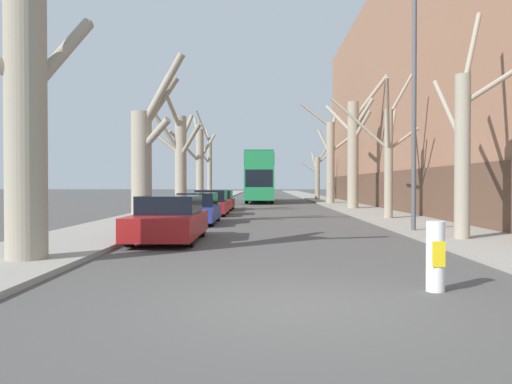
% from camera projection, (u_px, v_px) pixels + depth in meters
% --- Properties ---
extents(ground_plane, '(300.00, 300.00, 0.00)m').
position_uv_depth(ground_plane, '(293.00, 307.00, 6.97)').
color(ground_plane, '#4C4947').
extents(sidewalk_left, '(3.32, 120.00, 0.12)m').
position_uv_depth(sidewalk_left, '(214.00, 198.00, 57.04)').
color(sidewalk_left, gray).
rests_on(sidewalk_left, ground).
extents(sidewalk_right, '(3.32, 120.00, 0.12)m').
position_uv_depth(sidewalk_right, '(318.00, 198.00, 56.89)').
color(sidewalk_right, gray).
rests_on(sidewalk_right, ground).
extents(building_facade_right, '(10.08, 45.55, 15.90)m').
position_uv_depth(building_facade_right, '(452.00, 94.00, 34.31)').
color(building_facade_right, '#93664C').
rests_on(building_facade_right, ground).
extents(street_tree_left_0, '(3.50, 4.13, 8.49)m').
position_uv_depth(street_tree_left_0, '(20.00, 98.00, 10.57)').
color(street_tree_left_0, gray).
rests_on(street_tree_left_0, ground).
extents(street_tree_left_1, '(2.46, 1.82, 7.03)m').
position_uv_depth(street_tree_left_1, '(145.00, 155.00, 20.88)').
color(street_tree_left_1, gray).
rests_on(street_tree_left_1, ground).
extents(street_tree_left_2, '(4.52, 4.10, 7.18)m').
position_uv_depth(street_tree_left_2, '(179.00, 156.00, 30.45)').
color(street_tree_left_2, gray).
rests_on(street_tree_left_2, ground).
extents(street_tree_left_3, '(3.22, 4.67, 7.29)m').
position_uv_depth(street_tree_left_3, '(199.00, 163.00, 39.74)').
color(street_tree_left_3, gray).
rests_on(street_tree_left_3, ground).
extents(street_tree_left_4, '(1.50, 4.38, 8.82)m').
position_uv_depth(street_tree_left_4, '(209.00, 165.00, 49.42)').
color(street_tree_left_4, gray).
rests_on(street_tree_left_4, ground).
extents(street_tree_right_0, '(1.79, 2.79, 7.17)m').
position_uv_depth(street_tree_right_0, '(463.00, 142.00, 14.73)').
color(street_tree_right_0, gray).
rests_on(street_tree_right_0, ground).
extents(street_tree_right_1, '(4.29, 4.22, 6.89)m').
position_uv_depth(street_tree_right_1, '(388.00, 154.00, 23.40)').
color(street_tree_right_1, gray).
rests_on(street_tree_right_1, ground).
extents(street_tree_right_2, '(3.90, 3.20, 8.88)m').
position_uv_depth(street_tree_right_2, '(354.00, 148.00, 32.96)').
color(street_tree_right_2, gray).
rests_on(street_tree_right_2, ground).
extents(street_tree_right_3, '(5.21, 1.82, 8.59)m').
position_uv_depth(street_tree_right_3, '(330.00, 158.00, 42.06)').
color(street_tree_right_3, gray).
rests_on(street_tree_right_3, ground).
extents(street_tree_right_4, '(2.92, 2.33, 5.61)m').
position_uv_depth(street_tree_right_4, '(317.00, 175.00, 52.25)').
color(street_tree_right_4, gray).
rests_on(street_tree_right_4, ground).
extents(double_decker_bus, '(2.53, 11.50, 4.54)m').
position_uv_depth(double_decker_bus, '(259.00, 175.00, 46.43)').
color(double_decker_bus, '#1E7F47').
rests_on(double_decker_bus, ground).
extents(parked_car_0, '(1.89, 4.36, 1.37)m').
position_uv_depth(parked_car_0, '(169.00, 219.00, 14.97)').
color(parked_car_0, maroon).
rests_on(parked_car_0, ground).
extents(parked_car_1, '(1.72, 4.47, 1.33)m').
position_uv_depth(parked_car_1, '(198.00, 209.00, 21.65)').
color(parked_car_1, navy).
rests_on(parked_car_1, ground).
extents(parked_car_2, '(1.81, 4.09, 1.39)m').
position_uv_depth(parked_car_2, '(211.00, 203.00, 27.37)').
color(parked_car_2, maroon).
rests_on(parked_car_2, ground).
extents(parked_car_3, '(1.78, 4.57, 1.30)m').
position_uv_depth(parked_car_3, '(220.00, 201.00, 32.76)').
color(parked_car_3, maroon).
rests_on(parked_car_3, ground).
extents(lamp_post, '(1.40, 0.20, 8.59)m').
position_uv_depth(lamp_post, '(411.00, 96.00, 17.19)').
color(lamp_post, '#4C4F54').
rests_on(lamp_post, ground).
extents(traffic_bollard, '(0.29, 0.30, 1.12)m').
position_uv_depth(traffic_bollard, '(435.00, 256.00, 7.98)').
color(traffic_bollard, white).
rests_on(traffic_bollard, ground).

